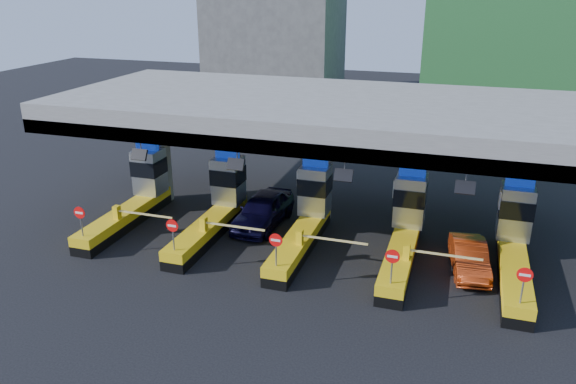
% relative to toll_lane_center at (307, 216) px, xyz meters
% --- Properties ---
extents(ground, '(120.00, 120.00, 0.00)m').
position_rel_toll_lane_center_xyz_m(ground, '(-0.00, -0.28, -1.40)').
color(ground, black).
rests_on(ground, ground).
extents(toll_canopy, '(28.00, 12.09, 7.00)m').
position_rel_toll_lane_center_xyz_m(toll_canopy, '(-0.00, 2.59, 4.74)').
color(toll_canopy, slate).
rests_on(toll_canopy, ground).
extents(toll_lane_far_left, '(4.43, 8.00, 4.16)m').
position_rel_toll_lane_center_xyz_m(toll_lane_far_left, '(-10.00, 0.00, 0.00)').
color(toll_lane_far_left, black).
rests_on(toll_lane_far_left, ground).
extents(toll_lane_left, '(4.43, 8.00, 4.16)m').
position_rel_toll_lane_center_xyz_m(toll_lane_left, '(-5.00, 0.00, 0.00)').
color(toll_lane_left, black).
rests_on(toll_lane_left, ground).
extents(toll_lane_center, '(4.43, 8.00, 4.16)m').
position_rel_toll_lane_center_xyz_m(toll_lane_center, '(0.00, 0.00, 0.00)').
color(toll_lane_center, black).
rests_on(toll_lane_center, ground).
extents(toll_lane_right, '(4.43, 8.00, 4.16)m').
position_rel_toll_lane_center_xyz_m(toll_lane_right, '(5.00, 0.00, 0.00)').
color(toll_lane_right, black).
rests_on(toll_lane_right, ground).
extents(toll_lane_far_right, '(4.43, 8.00, 4.16)m').
position_rel_toll_lane_center_xyz_m(toll_lane_far_right, '(10.00, 0.00, 0.00)').
color(toll_lane_far_right, black).
rests_on(toll_lane_far_right, ground).
extents(bg_building_concrete, '(14.00, 10.00, 18.00)m').
position_rel_toll_lane_center_xyz_m(bg_building_concrete, '(-14.00, 35.72, 7.60)').
color(bg_building_concrete, '#4C4C49').
rests_on(bg_building_concrete, ground).
extents(van, '(2.36, 5.44, 1.83)m').
position_rel_toll_lane_center_xyz_m(van, '(-2.83, 1.16, -0.48)').
color(van, black).
rests_on(van, ground).
extents(red_car, '(2.08, 4.45, 1.41)m').
position_rel_toll_lane_center_xyz_m(red_car, '(8.08, -0.87, -0.69)').
color(red_car, maroon).
rests_on(red_car, ground).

